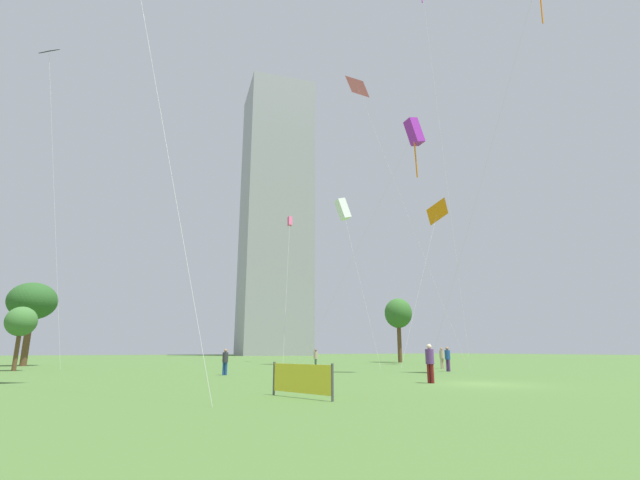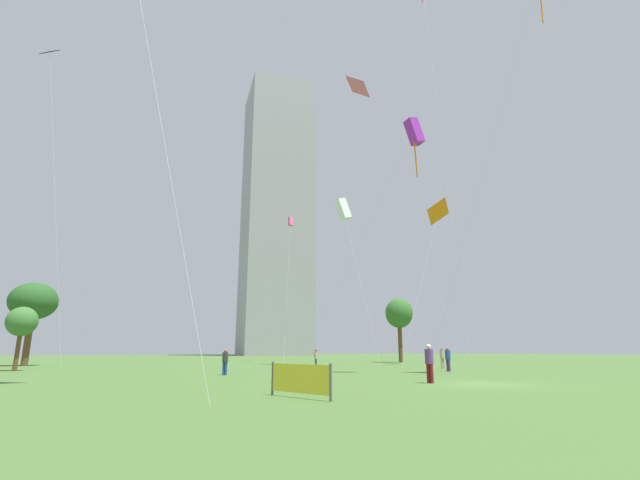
% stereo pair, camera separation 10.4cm
% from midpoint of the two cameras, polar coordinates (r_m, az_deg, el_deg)
% --- Properties ---
extents(ground, '(280.00, 280.00, 0.00)m').
position_cam_midpoint_polar(ground, '(22.61, 19.65, -16.73)').
color(ground, '#476B30').
extents(person_standing_0, '(0.37, 0.37, 1.68)m').
position_cam_midpoint_polar(person_standing_0, '(39.87, 15.01, -13.99)').
color(person_standing_0, tan).
rests_on(person_standing_0, ground).
extents(person_standing_1, '(0.38, 0.38, 1.71)m').
position_cam_midpoint_polar(person_standing_1, '(34.90, 15.69, -14.03)').
color(person_standing_1, '#593372').
rests_on(person_standing_1, ground).
extents(person_standing_2, '(0.35, 0.35, 1.56)m').
position_cam_midpoint_polar(person_standing_2, '(29.34, -11.95, -14.56)').
color(person_standing_2, '#1E478C').
rests_on(person_standing_2, ground).
extents(person_standing_3, '(0.35, 0.35, 1.56)m').
position_cam_midpoint_polar(person_standing_3, '(38.93, -0.63, -14.56)').
color(person_standing_3, '#3F593F').
rests_on(person_standing_3, ground).
extents(person_standing_4, '(0.39, 0.39, 1.77)m').
position_cam_midpoint_polar(person_standing_4, '(22.50, 13.53, -14.53)').
color(person_standing_4, maroon).
rests_on(person_standing_4, ground).
extents(kite_flying_0, '(5.65, 10.61, 18.97)m').
position_cam_midpoint_polar(kite_flying_0, '(60.76, -3.86, 2.30)').
color(kite_flying_0, silver).
rests_on(kite_flying_0, ground).
extents(kite_flying_1, '(4.85, 9.97, 17.54)m').
position_cam_midpoint_polar(kite_flying_1, '(33.51, 11.68, 13.09)').
color(kite_flying_1, silver).
rests_on(kite_flying_1, ground).
extents(kite_flying_2, '(6.60, 8.56, 30.18)m').
position_cam_midpoint_polar(kite_flying_2, '(52.23, 4.78, 18.54)').
color(kite_flying_2, silver).
rests_on(kite_flying_2, ground).
extents(kite_flying_4, '(6.33, 11.07, 33.89)m').
position_cam_midpoint_polar(kite_flying_4, '(60.63, -31.02, 19.59)').
color(kite_flying_4, silver).
rests_on(kite_flying_4, ground).
extents(kite_flying_6, '(1.38, 5.82, 16.02)m').
position_cam_midpoint_polar(kite_flying_6, '(44.32, 2.84, 3.89)').
color(kite_flying_6, silver).
rests_on(kite_flying_6, ground).
extents(kite_flying_8, '(9.76, 4.32, 17.40)m').
position_cam_midpoint_polar(kite_flying_8, '(52.04, 14.47, 3.44)').
color(kite_flying_8, silver).
rests_on(kite_flying_8, ground).
extents(park_tree_0, '(4.44, 4.44, 8.01)m').
position_cam_midpoint_polar(park_tree_0, '(53.26, -32.54, -6.60)').
color(park_tree_0, brown).
rests_on(park_tree_0, ground).
extents(park_tree_1, '(3.42, 3.42, 7.87)m').
position_cam_midpoint_polar(park_tree_1, '(58.66, 9.78, -9.16)').
color(park_tree_1, brown).
rests_on(park_tree_1, ground).
extents(park_tree_2, '(2.16, 2.16, 4.67)m').
position_cam_midpoint_polar(park_tree_2, '(41.07, -33.56, -8.61)').
color(park_tree_2, brown).
rests_on(park_tree_2, ground).
extents(distant_highrise_0, '(22.81, 23.76, 82.28)m').
position_cam_midpoint_polar(distant_highrise_0, '(137.91, -5.67, 3.10)').
color(distant_highrise_0, '#939399').
rests_on(distant_highrise_0, ground).
extents(event_banner, '(0.80, 2.81, 1.10)m').
position_cam_midpoint_polar(event_banner, '(15.33, -2.57, -17.06)').
color(event_banner, '#4C4C4C').
rests_on(event_banner, ground).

